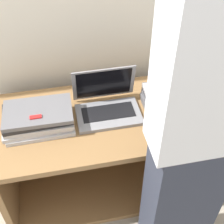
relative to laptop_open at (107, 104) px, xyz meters
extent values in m
plane|color=#9E9384|center=(0.00, -0.37, -0.66)|extent=(12.00, 12.00, 0.00)
cube|color=olive|center=(0.00, -0.05, -0.07)|extent=(1.29, 0.64, 0.04)
cube|color=olive|center=(0.00, -0.05, -0.64)|extent=(1.29, 0.64, 0.04)
cube|color=olive|center=(-0.63, -0.05, -0.35)|extent=(0.04, 0.64, 0.54)
cube|color=olive|center=(0.63, -0.05, -0.35)|extent=(0.04, 0.64, 0.54)
cube|color=olive|center=(0.00, 0.26, -0.35)|extent=(1.22, 0.04, 0.54)
cube|color=gray|center=(0.00, -0.05, -0.04)|extent=(0.36, 0.23, 0.02)
cube|color=black|center=(0.00, -0.04, -0.03)|extent=(0.30, 0.12, 0.00)
cube|color=gray|center=(0.00, 0.09, 0.08)|extent=(0.36, 0.05, 0.22)
cube|color=black|center=(0.00, 0.09, 0.08)|extent=(0.32, 0.04, 0.20)
cube|color=#B7B7BC|center=(-0.38, -0.05, -0.04)|extent=(0.36, 0.23, 0.02)
cube|color=#B7B7BC|center=(-0.40, -0.04, -0.01)|extent=(0.37, 0.24, 0.02)
cube|color=#B7B7BC|center=(-0.38, -0.05, 0.01)|extent=(0.36, 0.23, 0.02)
cube|color=#232326|center=(-0.39, -0.04, 0.03)|extent=(0.37, 0.24, 0.02)
cube|color=slate|center=(-0.38, -0.05, 0.06)|extent=(0.37, 0.23, 0.02)
cube|color=slate|center=(0.40, -0.05, -0.04)|extent=(0.36, 0.23, 0.02)
cube|color=slate|center=(0.39, -0.05, -0.01)|extent=(0.37, 0.23, 0.02)
cube|color=slate|center=(0.40, -0.05, 0.01)|extent=(0.37, 0.24, 0.02)
cube|color=#232326|center=(0.40, -0.05, 0.03)|extent=(0.37, 0.24, 0.02)
cube|color=#B7B7BC|center=(0.40, -0.05, 0.06)|extent=(0.37, 0.24, 0.02)
cube|color=#2D3342|center=(0.27, -0.54, -0.22)|extent=(0.34, 0.20, 0.88)
cube|color=white|center=(0.27, -0.54, 0.57)|extent=(0.40, 0.20, 0.70)
cube|color=red|center=(-0.39, -0.10, 0.07)|extent=(0.06, 0.02, 0.01)
camera|label=1|loc=(-0.24, -1.30, 1.18)|focal=50.00mm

